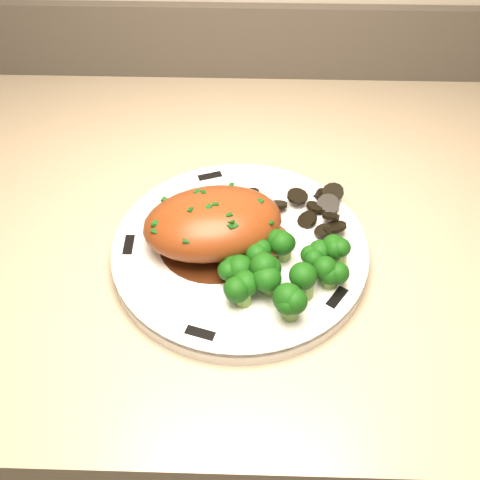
{
  "coord_description": "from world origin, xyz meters",
  "views": [
    {
      "loc": [
        0.08,
        1.1,
        1.46
      ],
      "look_at": [
        0.07,
        1.58,
        0.96
      ],
      "focal_mm": 45.0,
      "sensor_mm": 36.0,
      "label": 1
    }
  ],
  "objects_px": {
    "broccoli_florets": "(287,268)",
    "plate": "(240,252)",
    "chicken_breast": "(218,225)",
    "counter": "(384,389)"
  },
  "relations": [
    {
      "from": "broccoli_florets",
      "to": "plate",
      "type": "bearing_deg",
      "value": 134.27
    },
    {
      "from": "counter",
      "to": "plate",
      "type": "distance_m",
      "value": 0.55
    },
    {
      "from": "counter",
      "to": "plate",
      "type": "relative_size",
      "value": 7.11
    },
    {
      "from": "plate",
      "to": "chicken_breast",
      "type": "bearing_deg",
      "value": 172.58
    },
    {
      "from": "chicken_breast",
      "to": "broccoli_florets",
      "type": "height_order",
      "value": "chicken_breast"
    },
    {
      "from": "broccoli_florets",
      "to": "chicken_breast",
      "type": "bearing_deg",
      "value": 143.69
    },
    {
      "from": "plate",
      "to": "chicken_breast",
      "type": "xyz_separation_m",
      "value": [
        -0.03,
        0.0,
        0.04
      ]
    },
    {
      "from": "plate",
      "to": "chicken_breast",
      "type": "relative_size",
      "value": 1.63
    },
    {
      "from": "plate",
      "to": "chicken_breast",
      "type": "height_order",
      "value": "chicken_breast"
    },
    {
      "from": "plate",
      "to": "chicken_breast",
      "type": "distance_m",
      "value": 0.05
    }
  ]
}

